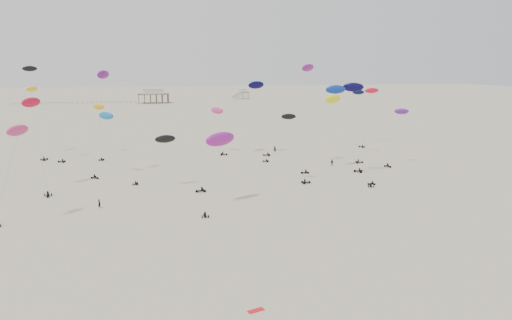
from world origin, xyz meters
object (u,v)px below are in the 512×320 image
object	(u,v)px
pavilion_main	(153,97)
rig_0	(35,123)
pavilion_small	(243,94)
spectator_0	(100,208)
rig_9	(307,86)
rig_4	(11,158)

from	to	relation	value
pavilion_main	rig_0	distance (m)	250.04
pavilion_main	pavilion_small	bearing A→B (deg)	23.20
pavilion_main	rig_0	bearing A→B (deg)	-97.42
pavilion_small	spectator_0	bearing A→B (deg)	-106.91
rig_0	spectator_0	bearing A→B (deg)	123.35
pavilion_main	rig_0	world-z (taller)	rig_0
pavilion_main	rig_9	bearing A→B (deg)	-83.02
rig_9	pavilion_small	bearing A→B (deg)	-16.89
rig_0	rig_9	bearing A→B (deg)	-174.04
rig_4	spectator_0	world-z (taller)	rig_4
pavilion_small	rig_4	bearing A→B (deg)	-108.77
rig_0	rig_9	size ratio (longest dim) A/B	0.73
pavilion_main	rig_9	world-z (taller)	rig_9
rig_4	spectator_0	size ratio (longest dim) A/B	8.51
rig_4	pavilion_main	bearing A→B (deg)	-137.21
pavilion_small	pavilion_main	bearing A→B (deg)	-156.80
rig_0	spectator_0	world-z (taller)	rig_0
pavilion_main	spectator_0	distance (m)	265.32
spectator_0	rig_0	bearing A→B (deg)	-7.81
rig_0	spectator_0	distance (m)	25.19
spectator_0	pavilion_main	bearing A→B (deg)	-49.18
rig_0	rig_4	world-z (taller)	rig_0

